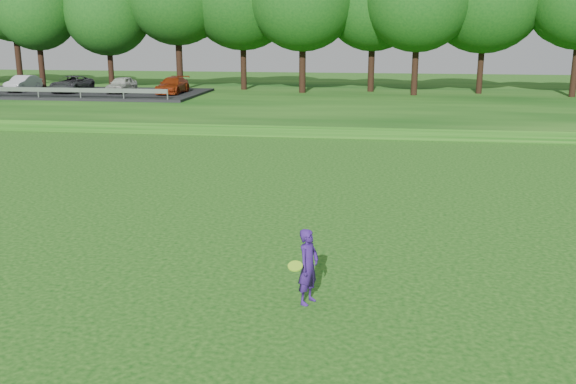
# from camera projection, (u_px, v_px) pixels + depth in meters

# --- Properties ---
(ground) EXTENTS (140.00, 140.00, 0.00)m
(ground) POSITION_uv_depth(u_px,v_px,m) (309.00, 277.00, 14.52)
(ground) COLOR #0B3E0D
(ground) RESTS_ON ground
(berm) EXTENTS (130.00, 30.00, 0.60)m
(berm) POSITION_uv_depth(u_px,v_px,m) (361.00, 101.00, 47.05)
(berm) COLOR #0B3E0D
(berm) RESTS_ON ground
(walking_path) EXTENTS (130.00, 1.60, 0.04)m
(walking_path) POSITION_uv_depth(u_px,v_px,m) (352.00, 135.00, 33.69)
(walking_path) COLOR gray
(walking_path) RESTS_ON ground
(parking_lot) EXTENTS (24.00, 9.00, 1.38)m
(parking_lot) POSITION_uv_depth(u_px,v_px,m) (52.00, 88.00, 49.03)
(parking_lot) COLOR black
(parking_lot) RESTS_ON berm
(woman) EXTENTS (0.65, 0.90, 1.57)m
(woman) POSITION_uv_depth(u_px,v_px,m) (308.00, 266.00, 12.97)
(woman) COLOR navy
(woman) RESTS_ON ground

